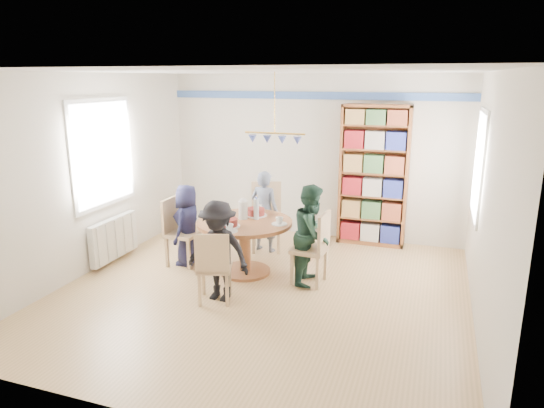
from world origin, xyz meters
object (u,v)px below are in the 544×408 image
at_px(chair_right, 315,245).
at_px(bookshelf, 374,177).
at_px(dining_table, 245,234).
at_px(person_left, 188,225).
at_px(chair_left, 178,228).
at_px(person_right, 312,234).
at_px(person_far, 265,211).
at_px(chair_far, 266,213).
at_px(person_near, 218,251).
at_px(radiator, 114,238).
at_px(chair_near, 214,264).

relative_size(chair_right, bookshelf, 0.43).
distance_m(dining_table, person_left, 0.90).
relative_size(dining_table, chair_left, 1.34).
bearing_deg(person_right, person_far, 46.99).
xyz_separation_m(dining_table, chair_far, (-0.06, 1.05, 0.02)).
bearing_deg(bookshelf, person_near, -118.27).
xyz_separation_m(radiator, chair_near, (1.99, -0.79, 0.15)).
bearing_deg(chair_right, chair_left, 178.68).
height_order(person_left, person_right, person_right).
bearing_deg(dining_table, chair_right, -2.40).
xyz_separation_m(radiator, bookshelf, (3.46, 2.04, 0.75)).
bearing_deg(person_left, person_near, 42.45).
xyz_separation_m(chair_right, bookshelf, (0.47, 1.87, 0.57)).
bearing_deg(chair_left, bookshelf, 35.93).
distance_m(radiator, person_near, 2.13).
xyz_separation_m(chair_far, bookshelf, (1.54, 0.78, 0.52)).
bearing_deg(bookshelf, chair_far, -153.15).
height_order(radiator, chair_near, chair_near).
relative_size(dining_table, person_far, 1.02).
bearing_deg(radiator, person_right, 4.11).
distance_m(radiator, chair_near, 2.15).
relative_size(radiator, bookshelf, 0.45).
xyz_separation_m(radiator, chair_right, (2.99, 0.17, 0.18)).
xyz_separation_m(dining_table, chair_right, (1.00, -0.04, -0.02)).
distance_m(radiator, chair_left, 0.98).
bearing_deg(dining_table, person_far, 92.97).
bearing_deg(person_left, chair_near, 38.62).
distance_m(chair_left, person_far, 1.36).
xyz_separation_m(radiator, chair_left, (0.94, 0.22, 0.18)).
relative_size(radiator, person_left, 0.85).
distance_m(radiator, dining_table, 2.01).
bearing_deg(radiator, person_far, 30.70).
bearing_deg(chair_left, dining_table, -0.28).
xyz_separation_m(radiator, dining_table, (1.98, 0.21, 0.21)).
relative_size(chair_far, person_right, 0.80).
relative_size(dining_table, chair_near, 1.44).
distance_m(dining_table, person_far, 0.94).
height_order(chair_far, person_near, person_near).
bearing_deg(chair_near, chair_far, 92.00).
relative_size(radiator, chair_right, 1.03).
bearing_deg(chair_right, chair_far, 134.31).
relative_size(chair_left, person_right, 0.74).
xyz_separation_m(person_right, person_far, (-1.00, 0.94, -0.02)).
height_order(person_right, person_near, person_right).
bearing_deg(person_right, chair_left, 90.03).
relative_size(chair_right, chair_near, 1.07).
distance_m(radiator, person_far, 2.27).
distance_m(chair_left, chair_right, 2.05).
height_order(chair_near, person_right, person_right).
xyz_separation_m(dining_table, bookshelf, (1.47, 1.83, 0.54)).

